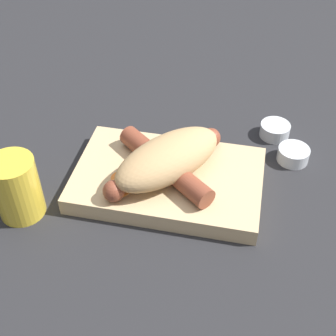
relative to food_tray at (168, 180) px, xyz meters
name	(u,v)px	position (x,y,z in m)	size (l,w,h in m)	color
ground_plane	(168,186)	(0.00, 0.00, -0.01)	(3.00, 3.00, 0.00)	#232326
food_tray	(168,180)	(0.00, 0.00, 0.00)	(0.27, 0.17, 0.03)	tan
bread_roll	(166,157)	(0.00, 0.00, 0.04)	(0.17, 0.19, 0.06)	tan
sausage	(165,163)	(-0.01, 0.00, 0.03)	(0.16, 0.17, 0.03)	brown
pickled_veggies	(128,180)	(-0.05, -0.03, 0.02)	(0.05, 0.07, 0.00)	orange
condiment_cup_near	(293,155)	(0.18, 0.10, 0.00)	(0.05, 0.05, 0.02)	silver
condiment_cup_far	(275,131)	(0.15, 0.16, 0.00)	(0.05, 0.05, 0.02)	silver
drink_glass	(17,188)	(-0.19, -0.09, 0.03)	(0.06, 0.06, 0.09)	gold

